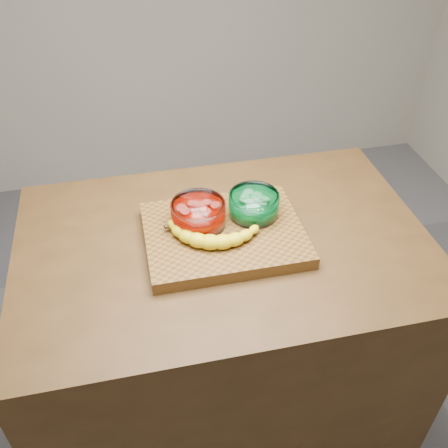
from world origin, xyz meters
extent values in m
plane|color=#5C5C61|center=(0.00, 0.00, 0.00)|extent=(3.50, 3.50, 0.00)
cube|color=#462D15|center=(0.00, 0.00, 0.45)|extent=(1.20, 0.80, 0.90)
cube|color=brown|center=(0.00, 0.00, 0.92)|extent=(0.45, 0.35, 0.04)
cylinder|color=white|center=(-0.07, 0.04, 0.98)|extent=(0.16, 0.16, 0.07)
cylinder|color=red|center=(-0.07, 0.04, 0.97)|extent=(0.13, 0.13, 0.04)
cylinder|color=#FF6050|center=(-0.07, 0.04, 1.00)|extent=(0.13, 0.13, 0.02)
cylinder|color=white|center=(0.10, 0.05, 0.97)|extent=(0.15, 0.15, 0.07)
cylinder|color=#027D2B|center=(0.10, 0.05, 0.96)|extent=(0.13, 0.13, 0.04)
cylinder|color=#5BC273|center=(0.10, 0.05, 0.99)|extent=(0.12, 0.12, 0.02)
camera|label=1|loc=(-0.23, -1.06, 1.86)|focal=40.00mm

